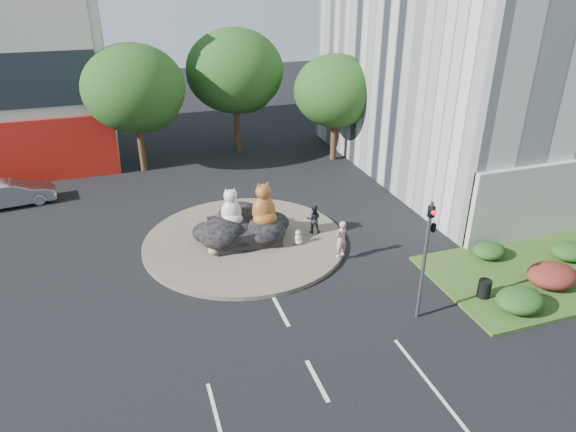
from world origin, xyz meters
name	(u,v)px	position (x,y,z in m)	size (l,w,h in m)	color
ground	(317,381)	(0.00, 0.00, 0.00)	(120.00, 120.00, 0.00)	black
roundabout_island	(245,241)	(0.00, 10.00, 0.10)	(10.00, 10.00, 0.20)	brown
rock_plinth	(244,231)	(0.00, 10.00, 0.65)	(3.20, 2.60, 0.90)	black
grass_verge	(541,272)	(12.00, 3.00, 0.06)	(10.00, 6.00, 0.12)	#2B4818
tree_left	(135,92)	(-3.93, 22.06, 5.25)	(6.46, 6.46, 8.27)	#382314
tree_mid	(236,75)	(3.07, 24.06, 5.56)	(6.84, 6.84, 8.76)	#382314
tree_right	(336,94)	(9.07, 20.06, 4.63)	(5.70, 5.70, 7.30)	#382314
hedge_near_green	(520,300)	(9.00, 1.00, 0.57)	(2.00, 1.60, 0.90)	#163C13
hedge_red	(552,275)	(11.50, 2.00, 0.61)	(2.20, 1.76, 0.99)	#521D15
hedge_mid_green	(570,251)	(14.00, 3.50, 0.53)	(1.80, 1.44, 0.81)	#163C13
hedge_back_green	(489,251)	(10.50, 4.80, 0.48)	(1.60, 1.28, 0.72)	#163C13
traffic_light	(430,236)	(5.10, 2.00, 3.62)	(0.44, 1.24, 5.00)	#595B60
street_lamp	(501,142)	(12.82, 8.00, 4.55)	(2.34, 0.22, 8.06)	#595B60
cat_white	(231,206)	(-0.57, 10.11, 2.06)	(1.15, 0.99, 1.91)	beige
cat_tabby	(264,203)	(0.92, 9.62, 2.21)	(1.33, 1.15, 2.21)	#AE6E24
kitten_calico	(213,244)	(-1.73, 9.09, 0.70)	(0.60, 0.52, 0.99)	silver
kitten_white	(298,237)	(2.38, 8.74, 0.59)	(0.46, 0.40, 0.77)	beige
pedestrian_pink	(341,239)	(3.88, 6.98, 1.11)	(0.67, 0.44, 1.82)	#D58B8A
pedestrian_dark	(314,219)	(3.53, 9.62, 0.95)	(0.73, 0.57, 1.50)	black
parked_car	(13,193)	(-11.51, 18.56, 0.74)	(1.56, 4.47, 1.47)	#A4A5AB
litter_bin	(484,289)	(8.24, 2.21, 0.51)	(0.53, 0.53, 0.77)	black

